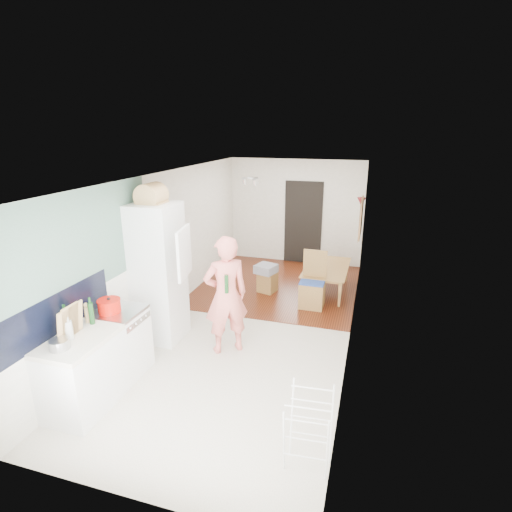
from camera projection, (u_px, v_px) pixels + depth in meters
The scene contains 32 objects.
room_shell at pixel (253, 255), 6.39m from camera, with size 3.20×7.00×2.50m, color white, non-canonical shape.
floor at pixel (253, 325), 6.77m from camera, with size 3.20×7.00×0.01m, color silver.
wood_floor_overlay at pixel (278, 285), 8.46m from camera, with size 3.20×3.30×0.01m, color #62260F.
sage_wall_panel at pixel (78, 244), 4.81m from camera, with size 0.02×3.00×1.30m, color slate.
tile_splashback at pixel (54, 317), 4.53m from camera, with size 0.02×1.90×0.50m, color black.
doorway_recess at pixel (303, 223), 9.58m from camera, with size 0.90×0.04×2.00m, color black.
base_cabinet at pixel (83, 375), 4.67m from camera, with size 0.60×0.90×0.86m, color white.
worktop at pixel (78, 340), 4.53m from camera, with size 0.62×0.92×0.06m, color silver.
range_cooker at pixel (121, 343), 5.35m from camera, with size 0.60×0.60×0.88m, color white.
cooker_top at pixel (118, 312), 5.21m from camera, with size 0.60×0.60×0.04m, color #B1B2B4.
fridge_housing at pixel (158, 273), 6.08m from camera, with size 0.66×0.66×2.15m, color white.
fridge_door at pixel (184, 253), 5.49m from camera, with size 0.56×0.04×0.70m, color white.
fridge_interior at pixel (175, 245), 5.85m from camera, with size 0.02×0.52×0.66m, color white.
pinboard at pixel (361, 218), 7.60m from camera, with size 0.03×0.90×0.70m, color tan.
pinboard_frame at pixel (360, 218), 7.60m from camera, with size 0.01×0.94×0.74m, color #9F6D37.
wall_sconce at pixel (361, 201), 8.14m from camera, with size 0.18×0.18×0.16m, color maroon.
person at pixel (226, 285), 5.69m from camera, with size 0.77×0.50×2.10m, color #F2786E.
dining_table at pixel (327, 281), 8.07m from camera, with size 1.28×0.71×0.45m, color #9F6D37.
dining_chair at pixel (313, 281), 7.30m from camera, with size 0.44×0.44×1.05m, color #9F6D37, non-canonical shape.
stool at pixel (267, 282), 8.07m from camera, with size 0.33×0.33×0.43m, color #9F6D37, non-canonical shape.
grey_drape at pixel (266, 269), 7.93m from camera, with size 0.37×0.37×0.17m, color gray.
drying_rack at pixel (309, 432), 3.83m from camera, with size 0.42×0.38×0.82m, color white, non-canonical shape.
bread_bin at pixel (151, 196), 5.75m from camera, with size 0.39×0.37×0.21m, color tan, non-canonical shape.
red_casserole at pixel (109, 306), 5.14m from camera, with size 0.29×0.29×0.17m, color red.
steel_pan at pixel (60, 344), 4.29m from camera, with size 0.21×0.21×0.11m, color #B1B2B4.
held_bottle at pixel (227, 284), 5.51m from camera, with size 0.06×0.06×0.26m, color #154119.
bottle_a at pixel (66, 323), 4.54m from camera, with size 0.07×0.07×0.31m, color #154119.
bottle_b at pixel (91, 313), 4.81m from camera, with size 0.06×0.06×0.28m, color #154119.
bottle_c at pixel (69, 330), 4.47m from camera, with size 0.09×0.09×0.22m, color silver.
pepper_mill_front at pixel (87, 315), 4.85m from camera, with size 0.06×0.06×0.20m, color tan.
pepper_mill_back at pixel (91, 315), 4.86m from camera, with size 0.05×0.05×0.20m, color tan.
chopping_boards at pixel (70, 321), 4.48m from camera, with size 0.04×0.30×0.40m, color tan, non-canonical shape.
Camera 1 is at (1.79, -5.82, 3.20)m, focal length 28.00 mm.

